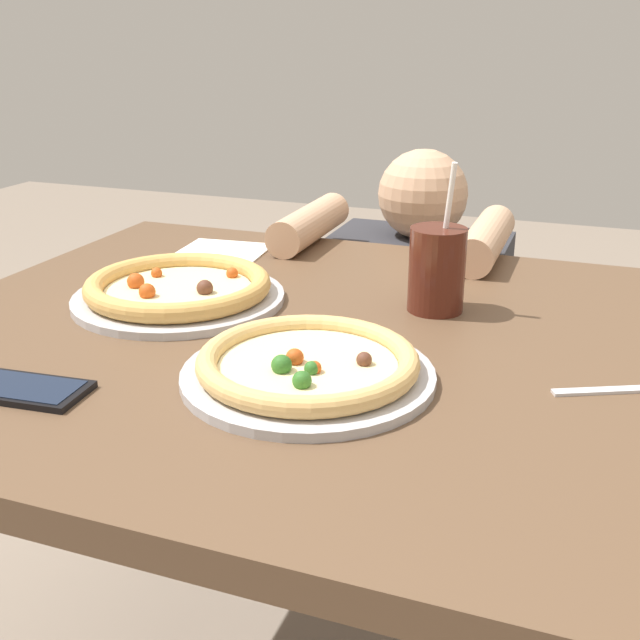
{
  "coord_description": "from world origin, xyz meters",
  "views": [
    {
      "loc": [
        0.3,
        -0.93,
        1.15
      ],
      "look_at": [
        -0.03,
        -0.03,
        0.78
      ],
      "focal_mm": 43.15,
      "sensor_mm": 36.0,
      "label": 1
    }
  ],
  "objects_px": {
    "drink_cup_colored": "(437,269)",
    "diner_seated": "(414,366)",
    "cell_phone": "(23,389)",
    "pizza_far": "(178,289)",
    "pizza_near": "(310,367)"
  },
  "relations": [
    {
      "from": "pizza_near",
      "to": "drink_cup_colored",
      "type": "distance_m",
      "value": 0.31
    },
    {
      "from": "pizza_near",
      "to": "pizza_far",
      "type": "bearing_deg",
      "value": 146.36
    },
    {
      "from": "cell_phone",
      "to": "diner_seated",
      "type": "distance_m",
      "value": 1.06
    },
    {
      "from": "drink_cup_colored",
      "to": "diner_seated",
      "type": "bearing_deg",
      "value": 105.52
    },
    {
      "from": "drink_cup_colored",
      "to": "cell_phone",
      "type": "height_order",
      "value": "drink_cup_colored"
    },
    {
      "from": "pizza_far",
      "to": "drink_cup_colored",
      "type": "relative_size",
      "value": 1.46
    },
    {
      "from": "drink_cup_colored",
      "to": "cell_phone",
      "type": "distance_m",
      "value": 0.59
    },
    {
      "from": "cell_phone",
      "to": "pizza_far",
      "type": "bearing_deg",
      "value": 88.66
    },
    {
      "from": "pizza_near",
      "to": "drink_cup_colored",
      "type": "relative_size",
      "value": 1.38
    },
    {
      "from": "pizza_near",
      "to": "cell_phone",
      "type": "relative_size",
      "value": 1.97
    },
    {
      "from": "pizza_near",
      "to": "cell_phone",
      "type": "height_order",
      "value": "pizza_near"
    },
    {
      "from": "drink_cup_colored",
      "to": "diner_seated",
      "type": "xyz_separation_m",
      "value": [
        -0.15,
        0.53,
        -0.4
      ]
    },
    {
      "from": "pizza_near",
      "to": "diner_seated",
      "type": "distance_m",
      "value": 0.9
    },
    {
      "from": "drink_cup_colored",
      "to": "cell_phone",
      "type": "relative_size",
      "value": 1.43
    },
    {
      "from": "drink_cup_colored",
      "to": "pizza_far",
      "type": "bearing_deg",
      "value": -165.22
    }
  ]
}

